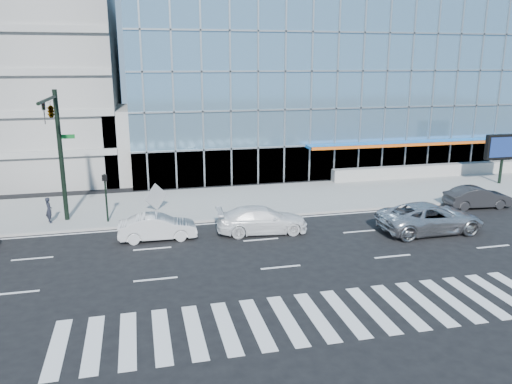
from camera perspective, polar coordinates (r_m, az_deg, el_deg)
ground at (r=28.21m, az=0.55°, el=-5.47°), size 160.00×160.00×0.00m
sidewalk at (r=35.63m, az=-2.57°, el=-1.05°), size 120.00×8.00×0.15m
theatre_building at (r=55.64m, az=8.26°, el=12.23°), size 42.00×26.00×15.00m
ramp_block at (r=44.21m, az=-12.83°, el=5.56°), size 6.00×8.00×6.00m
retaining_wall at (r=48.99m, az=25.28°, el=2.58°), size 30.00×0.80×1.00m
traffic_signal at (r=30.81m, az=-22.07°, el=6.99°), size 1.14×5.74×8.00m
ped_signal_post at (r=31.63m, az=-16.82°, el=0.17°), size 0.30×0.33×3.00m
marquee_sign at (r=44.59m, az=26.44°, el=4.56°), size 3.20×0.43×4.00m
silver_suv at (r=30.96m, az=19.32°, el=-2.80°), size 6.19×2.86×1.72m
white_suv at (r=29.17m, az=0.69°, el=-3.19°), size 5.46×2.55×1.54m
white_sedan at (r=28.61m, az=-11.19°, el=-3.96°), size 4.36×1.60×1.43m
dark_sedan at (r=37.35m, az=23.98°, el=-0.55°), size 4.52×1.88×1.45m
pedestrian at (r=32.97m, az=-22.58°, el=-1.91°), size 0.58×0.68×1.59m
tilted_panel at (r=33.59m, az=-11.35°, el=-0.55°), size 1.57×1.06×1.84m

